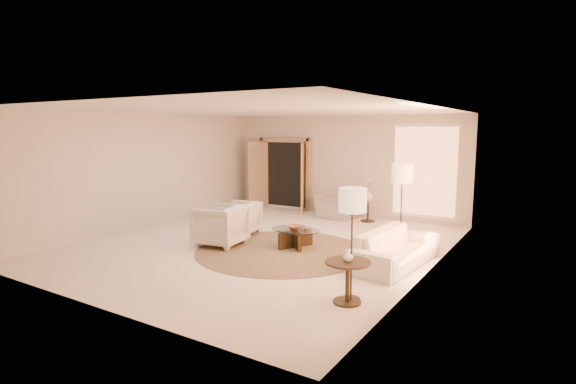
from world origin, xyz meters
The scene contains 18 objects.
room centered at (0.00, 0.00, 1.40)m, with size 7.04×8.04×2.83m.
windows_right centered at (3.45, 0.10, 1.35)m, with size 0.10×6.40×2.40m, color #FF9D66, non-canonical shape.
window_back_corner centered at (2.30, 3.95, 1.35)m, with size 1.70×0.10×2.40m, color #FF9D66, non-canonical shape.
curtains_right centered at (3.40, 1.00, 1.30)m, with size 0.06×5.20×2.60m, color #C7A98C, non-canonical shape.
french_doors centered at (-1.90, 3.82, 1.07)m, with size 1.95×0.66×2.16m.
area_rug centered at (0.66, -0.25, 0.01)m, with size 3.45×3.45×0.01m, color #3D2E1E.
sofa centered at (2.90, 0.03, 0.32)m, with size 2.17×0.85×0.64m, color beige.
armchair_left centered at (-1.00, 0.49, 0.41)m, with size 0.80×0.75×0.83m, color beige.
armchair_right centered at (-0.68, -0.55, 0.47)m, with size 0.91×0.85×0.94m, color beige.
accent_chair centered at (0.11, 3.36, 0.43)m, with size 0.99×0.64×0.87m, color gray.
coffee_table centered at (0.77, 0.11, 0.25)m, with size 1.21×1.21×0.39m.
end_table centered at (2.90, -2.04, 0.41)m, with size 0.64×0.64×0.61m.
side_table centered at (1.02, 3.40, 0.34)m, with size 0.48×0.48×0.56m.
floor_lamp_near centered at (2.67, 0.99, 1.49)m, with size 0.42×0.42×1.75m.
floor_lamp_far centered at (2.90, -1.92, 1.38)m, with size 0.39×0.39×1.62m.
bowl centered at (0.77, 0.11, 0.43)m, with size 0.33×0.33×0.08m, color brown.
end_vase centered at (2.90, -2.04, 0.68)m, with size 0.15×0.15×0.16m, color white.
side_vase centered at (1.02, 3.40, 0.69)m, with size 0.26×0.26×0.27m, color white.
Camera 1 is at (5.39, -7.60, 2.43)m, focal length 28.00 mm.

